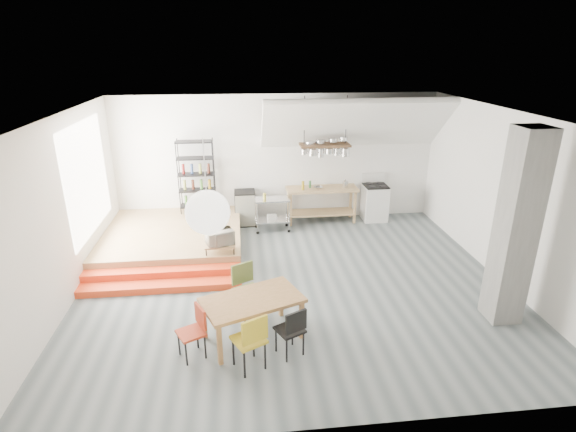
{
  "coord_description": "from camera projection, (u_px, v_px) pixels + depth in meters",
  "views": [
    {
      "loc": [
        -0.96,
        -7.53,
        4.29
      ],
      "look_at": [
        -0.03,
        0.8,
        1.09
      ],
      "focal_mm": 28.0,
      "sensor_mm": 36.0,
      "label": 1
    }
  ],
  "objects": [
    {
      "name": "floor",
      "position": [
        294.0,
        283.0,
        8.62
      ],
      "size": [
        8.0,
        8.0,
        0.0
      ],
      "primitive_type": "plane",
      "color": "#545E61",
      "rests_on": "ground"
    },
    {
      "name": "ceiling",
      "position": [
        295.0,
        115.0,
        7.48
      ],
      "size": [
        8.0,
        7.0,
        0.02
      ],
      "primitive_type": "cube",
      "color": "white",
      "rests_on": "wall_back"
    },
    {
      "name": "chair_black",
      "position": [
        292.0,
        328.0,
        6.45
      ],
      "size": [
        0.49,
        0.49,
        0.8
      ],
      "rotation": [
        0.0,
        0.0,
        3.6
      ],
      "color": "black",
      "rests_on": "ground"
    },
    {
      "name": "wall_right",
      "position": [
        504.0,
        197.0,
        8.47
      ],
      "size": [
        0.04,
        7.0,
        3.2
      ],
      "primitive_type": "cube",
      "color": "silver",
      "rests_on": "ground"
    },
    {
      "name": "chair_olive",
      "position": [
        246.0,
        285.0,
        7.47
      ],
      "size": [
        0.56,
        0.56,
        0.91
      ],
      "rotation": [
        0.0,
        0.0,
        0.48
      ],
      "color": "#5C6B33",
      "rests_on": "ground"
    },
    {
      "name": "pot_rack",
      "position": [
        326.0,
        148.0,
        10.75
      ],
      "size": [
        1.2,
        0.5,
        1.43
      ],
      "color": "#3F2819",
      "rests_on": "ceiling"
    },
    {
      "name": "wall_left",
      "position": [
        62.0,
        214.0,
        7.63
      ],
      "size": [
        0.04,
        7.0,
        3.2
      ],
      "primitive_type": "cube",
      "color": "silver",
      "rests_on": "ground"
    },
    {
      "name": "microwave",
      "position": [
        220.0,
        237.0,
        8.92
      ],
      "size": [
        0.62,
        0.51,
        0.29
      ],
      "primitive_type": "imported",
      "rotation": [
        0.0,
        0.0,
        0.34
      ],
      "color": "beige",
      "rests_on": "microwave_shelf"
    },
    {
      "name": "paper_lantern",
      "position": [
        208.0,
        212.0,
        5.98
      ],
      "size": [
        0.6,
        0.6,
        0.6
      ],
      "primitive_type": "sphere",
      "color": "white",
      "rests_on": "ceiling"
    },
    {
      "name": "bowl",
      "position": [
        318.0,
        188.0,
        11.27
      ],
      "size": [
        0.25,
        0.25,
        0.05
      ],
      "primitive_type": "imported",
      "rotation": [
        0.0,
        0.0,
        0.17
      ],
      "color": "silver",
      "rests_on": "kitchen_counter"
    },
    {
      "name": "window_pane",
      "position": [
        88.0,
        178.0,
        8.96
      ],
      "size": [
        0.02,
        2.5,
        2.2
      ],
      "primitive_type": "cube",
      "color": "white",
      "rests_on": "wall_left"
    },
    {
      "name": "platform",
      "position": [
        174.0,
        238.0,
        10.14
      ],
      "size": [
        3.0,
        3.0,
        0.4
      ],
      "primitive_type": "cube",
      "color": "#A28051",
      "rests_on": "ground"
    },
    {
      "name": "mini_fridge",
      "position": [
        245.0,
        208.0,
        11.35
      ],
      "size": [
        0.51,
        0.51,
        0.87
      ],
      "primitive_type": "cube",
      "color": "black",
      "rests_on": "ground"
    },
    {
      "name": "step_upper",
      "position": [
        164.0,
        274.0,
        8.68
      ],
      "size": [
        3.0,
        0.35,
        0.27
      ],
      "primitive_type": "cube",
      "color": "#F0431C",
      "rests_on": "ground"
    },
    {
      "name": "concrete_column",
      "position": [
        516.0,
        229.0,
        7.0
      ],
      "size": [
        0.5,
        0.5,
        3.2
      ],
      "primitive_type": "cube",
      "color": "slate",
      "rests_on": "ground"
    },
    {
      "name": "rolling_cart",
      "position": [
        272.0,
        210.0,
        10.92
      ],
      "size": [
        0.85,
        0.5,
        0.82
      ],
      "rotation": [
        0.0,
        0.0,
        0.03
      ],
      "color": "silver",
      "rests_on": "ground"
    },
    {
      "name": "microwave_shelf",
      "position": [
        220.0,
        245.0,
        8.98
      ],
      "size": [
        0.6,
        0.4,
        0.16
      ],
      "color": "#A28051",
      "rests_on": "platform"
    },
    {
      "name": "dining_table",
      "position": [
        252.0,
        303.0,
        6.81
      ],
      "size": [
        1.68,
        1.32,
        0.7
      ],
      "rotation": [
        0.0,
        0.0,
        0.38
      ],
      "color": "olive",
      "rests_on": "ground"
    },
    {
      "name": "slope_ceiling",
      "position": [
        355.0,
        124.0,
        10.59
      ],
      "size": [
        4.4,
        1.44,
        1.32
      ],
      "primitive_type": "cube",
      "rotation": [
        -0.73,
        0.0,
        0.0
      ],
      "color": "white",
      "rests_on": "wall_back"
    },
    {
      "name": "wall_back",
      "position": [
        277.0,
        159.0,
        11.3
      ],
      "size": [
        8.0,
        0.04,
        3.2
      ],
      "primitive_type": "cube",
      "color": "silver",
      "rests_on": "ground"
    },
    {
      "name": "chair_red",
      "position": [
        195.0,
        328.0,
        6.47
      ],
      "size": [
        0.48,
        0.48,
        0.79
      ],
      "rotation": [
        0.0,
        0.0,
        -1.1
      ],
      "color": "#B43419",
      "rests_on": "ground"
    },
    {
      "name": "chair_mustard",
      "position": [
        251.0,
        338.0,
        6.14
      ],
      "size": [
        0.55,
        0.55,
        0.9
      ],
      "rotation": [
        0.0,
        0.0,
        3.62
      ],
      "color": "#B49A1F",
      "rests_on": "ground"
    },
    {
      "name": "kitchen_counter",
      "position": [
        322.0,
        199.0,
        11.44
      ],
      "size": [
        1.8,
        0.6,
        0.91
      ],
      "color": "#A28051",
      "rests_on": "ground"
    },
    {
      "name": "wire_shelving",
      "position": [
        196.0,
        175.0,
        10.91
      ],
      "size": [
        0.88,
        0.38,
        1.8
      ],
      "color": "black",
      "rests_on": "platform"
    },
    {
      "name": "stove",
      "position": [
        375.0,
        202.0,
        11.64
      ],
      "size": [
        0.6,
        0.6,
        1.18
      ],
      "color": "white",
      "rests_on": "ground"
    },
    {
      "name": "step_lower",
      "position": [
        161.0,
        286.0,
        8.38
      ],
      "size": [
        3.0,
        0.35,
        0.13
      ],
      "primitive_type": "cube",
      "color": "#F0431C",
      "rests_on": "ground"
    }
  ]
}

